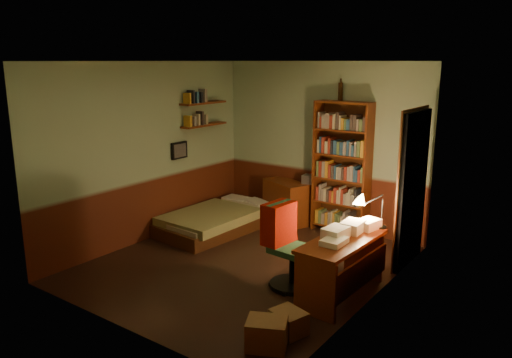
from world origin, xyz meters
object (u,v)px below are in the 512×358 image
Objects in this scene: desk_lamp at (383,202)px; office_chair at (292,249)px; dresser at (286,202)px; bookshelf at (342,169)px; mini_stereo at (311,179)px; desk at (341,268)px; cardboard_box_b at (289,322)px; bed at (217,213)px; cardboard_box_a at (267,334)px.

desk_lamp reaches higher than office_chair.
bookshelf reaches higher than dresser.
mini_stereo reaches higher than desk.
desk is (1.92, -1.85, -0.01)m from dresser.
desk is 1.30× the size of office_chair.
desk is 3.86× the size of cardboard_box_b.
mini_stereo is 0.20× the size of desk.
bed is 2.75m from desk.
bookshelf reaches higher than desk_lamp.
office_chair reaches higher than dresser.
cardboard_box_a is at bearing -90.66° from desk.
bed is at bearing 157.73° from office_chair.
bed is at bearing 163.11° from desk.
office_chair reaches higher than cardboard_box_a.
dresser is 0.81× the size of office_chair.
mini_stereo is 0.26× the size of office_chair.
dresser is 3.10× the size of mini_stereo.
mini_stereo is 0.40× the size of desk_lamp.
cardboard_box_b is at bearing -82.81° from desk_lamp.
cardboard_box_b is at bearing 85.10° from cardboard_box_a.
cardboard_box_b is (1.48, -3.01, -0.65)m from mini_stereo.
cardboard_box_b is at bearing -90.11° from desk.
bed is 4.99× the size of cardboard_box_a.
desk_lamp reaches higher than cardboard_box_a.
desk_lamp reaches higher than mini_stereo.
bed is 2.90m from desk_lamp.
mini_stereo is (1.07, 1.06, 0.49)m from bed.
mini_stereo reaches higher than cardboard_box_a.
bookshelf reaches higher than cardboard_box_a.
desk is at bearing -91.90° from desk_lamp.
bed is 5.70× the size of cardboard_box_b.
cardboard_box_a is (-0.08, -1.37, -0.20)m from desk.
desk_lamp is 0.66× the size of office_chair.
office_chair is at bearing -162.73° from desk.
cardboard_box_a is at bearing -37.25° from bed.
mini_stereo is at bearing 49.60° from bed.
bed is 1.92× the size of office_chair.
cardboard_box_a is (2.52, -2.29, -0.14)m from bed.
office_chair reaches higher than mini_stereo.
mini_stereo is 0.68× the size of cardboard_box_a.
office_chair is at bearing 111.69° from cardboard_box_a.
dresser reaches higher than cardboard_box_b.
bed is at bearing 137.76° from cardboard_box_a.
desk_lamp is 2.19m from cardboard_box_a.
dresser is 3.44m from cardboard_box_b.
cardboard_box_b is at bearing -32.46° from bed.
office_chair is at bearing -33.70° from dresser.
mini_stereo reaches higher than cardboard_box_b.
desk is at bearing -60.75° from mini_stereo.
desk_lamp is 1.89m from cardboard_box_b.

